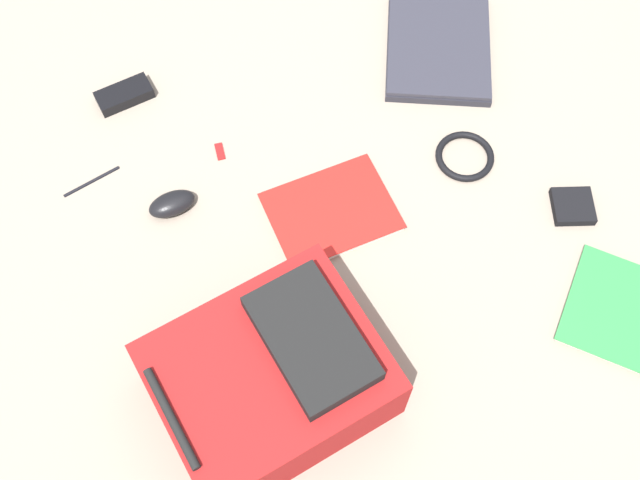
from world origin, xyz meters
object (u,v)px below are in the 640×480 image
laptop (438,45)px  cable_coil (465,156)px  power_brick (124,95)px  book_manual (616,309)px  pen_black (91,181)px  backpack (272,378)px  computer_mouse (172,204)px  usb_stick (220,151)px  earbud_pouch (573,206)px  book_comic (331,212)px

laptop → cable_coil: 0.32m
power_brick → book_manual: bearing=-138.9°
book_manual → pen_black: 1.18m
backpack → computer_mouse: 0.48m
book_manual → usb_stick: bearing=42.9°
computer_mouse → cable_coil: size_ratio=0.78×
laptop → pen_black: 0.90m
backpack → book_manual: backpack is taller
backpack → earbud_pouch: bearing=-79.7°
backpack → power_brick: bearing=5.5°
computer_mouse → pen_black: (0.14, 0.15, -0.02)m
backpack → usb_stick: (0.58, -0.08, -0.09)m
computer_mouse → pen_black: size_ratio=0.77×
book_manual → book_comic: (0.44, 0.46, 0.00)m
cable_coil → earbud_pouch: (-0.21, -0.16, 0.00)m
book_manual → earbud_pouch: bearing=-9.3°
computer_mouse → cable_coil: 0.68m
computer_mouse → earbud_pouch: (-0.34, -0.82, -0.01)m
cable_coil → pen_black: 0.86m
laptop → cable_coil: (-0.31, 0.08, -0.01)m
laptop → earbud_pouch: size_ratio=4.69×
laptop → cable_coil: size_ratio=3.07×
power_brick → usb_stick: 0.28m
backpack → usb_stick: bearing=-8.1°
power_brick → pen_black: (-0.20, 0.14, -0.01)m
laptop → pen_black: (-0.05, 0.90, -0.01)m
book_manual → earbud_pouch: (0.25, -0.04, 0.00)m
pen_black → usb_stick: (-0.03, -0.30, -0.00)m
book_comic → pen_black: book_comic is taller
backpack → computer_mouse: (0.48, 0.06, -0.07)m
book_manual → cable_coil: size_ratio=2.28×
book_comic → computer_mouse: 0.35m
backpack → usb_stick: backpack is taller
backpack → pen_black: (0.61, 0.21, -0.09)m
earbud_pouch → cable_coil: bearing=37.5°
book_manual → cable_coil: cable_coil is taller
laptop → earbud_pouch: 0.53m
laptop → usb_stick: size_ratio=9.19×
book_comic → cable_coil: book_comic is taller
book_comic → usb_stick: bearing=35.1°
cable_coil → backpack: bearing=120.1°
cable_coil → power_brick: bearing=55.8°
cable_coil → laptop: bearing=-15.1°
computer_mouse → power_brick: computer_mouse is taller
book_manual → book_comic: book_comic is taller
pen_black → book_manual: bearing=-127.6°
backpack → computer_mouse: size_ratio=4.29×
book_manual → cable_coil: 0.47m
usb_stick → book_comic: bearing=-144.9°
book_manual → computer_mouse: (0.58, 0.78, 0.01)m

